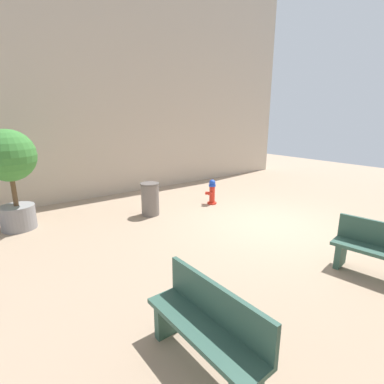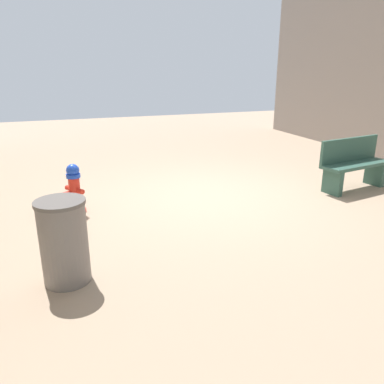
{
  "view_description": "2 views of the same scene",
  "coord_description": "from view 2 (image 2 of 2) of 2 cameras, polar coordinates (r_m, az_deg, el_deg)",
  "views": [
    {
      "loc": [
        -4.37,
        5.75,
        2.69
      ],
      "look_at": [
        1.2,
        1.57,
        0.86
      ],
      "focal_mm": 26.83,
      "sensor_mm": 36.0,
      "label": 1
    },
    {
      "loc": [
        2.48,
        5.92,
        2.21
      ],
      "look_at": [
        0.8,
        1.34,
        0.59
      ],
      "focal_mm": 35.56,
      "sensor_mm": 36.0,
      "label": 2
    }
  ],
  "objects": [
    {
      "name": "bench_near",
      "position": [
        7.72,
        23.04,
        3.95
      ],
      "size": [
        1.52,
        0.67,
        0.95
      ],
      "color": "#33594C",
      "rests_on": "ground_plane"
    },
    {
      "name": "trash_bin",
      "position": [
        4.23,
        -18.64,
        -7.05
      ],
      "size": [
        0.52,
        0.52,
        0.92
      ],
      "color": "slate",
      "rests_on": "ground_plane"
    },
    {
      "name": "ground_plane",
      "position": [
        6.79,
        2.44,
        -0.67
      ],
      "size": [
        23.4,
        23.4,
        0.0
      ],
      "primitive_type": "plane",
      "color": "tan"
    },
    {
      "name": "fire_hydrant",
      "position": [
        6.21,
        -17.25,
        0.47
      ],
      "size": [
        0.36,
        0.37,
        0.79
      ],
      "color": "red",
      "rests_on": "ground_plane"
    }
  ]
}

